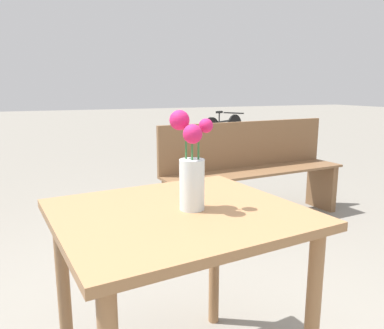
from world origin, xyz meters
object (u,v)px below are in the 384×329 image
flower_vase (191,171)px  bench_middle (251,167)px  bicycle (223,131)px  table_front (179,241)px

flower_vase → bench_middle: bearing=51.7°
flower_vase → bicycle: (2.91, 5.23, -0.53)m
table_front → flower_vase: bearing=-12.9°
table_front → flower_vase: (0.04, -0.01, 0.25)m
bicycle → flower_vase: bearing=-119.1°
bicycle → bench_middle: bearing=-114.5°
flower_vase → table_front: bearing=167.1°
table_front → bicycle: size_ratio=0.68×
table_front → bicycle: 6.00m
table_front → bicycle: table_front is taller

